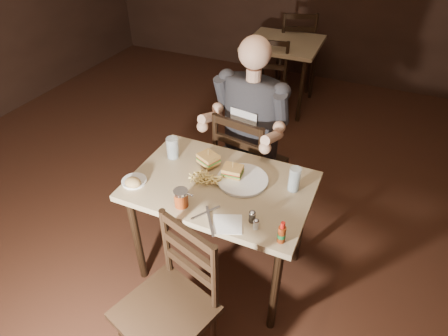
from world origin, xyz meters
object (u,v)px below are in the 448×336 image
at_px(diner, 249,109).
at_px(main_table, 221,196).
at_px(bg_chair_near, 266,88).
at_px(dinner_plate, 242,180).
at_px(hot_sauce, 282,232).
at_px(side_plate, 134,182).
at_px(glass_left, 173,148).
at_px(chair_near, 165,312).
at_px(syrup_dispenser, 181,198).
at_px(bg_table, 283,49).
at_px(chair_far, 250,165).
at_px(bg_chair_far, 295,50).
at_px(glass_right, 294,179).

bearing_deg(diner, main_table, -77.14).
xyz_separation_m(bg_chair_near, dinner_plate, (0.48, -1.91, 0.33)).
height_order(bg_chair_near, dinner_plate, bg_chair_near).
bearing_deg(hot_sauce, side_plate, 174.69).
height_order(bg_chair_near, glass_left, glass_left).
relative_size(chair_near, side_plate, 6.42).
bearing_deg(diner, chair_near, -79.32).
height_order(dinner_plate, syrup_dispenser, syrup_dispenser).
xyz_separation_m(hot_sauce, side_plate, (-0.92, 0.09, -0.06)).
xyz_separation_m(main_table, bg_table, (-0.37, 2.53, 0.01)).
bearing_deg(syrup_dispenser, hot_sauce, -2.89).
distance_m(bg_table, hot_sauce, 2.94).
bearing_deg(hot_sauce, bg_table, 106.42).
bearing_deg(syrup_dispenser, dinner_plate, 54.74).
bearing_deg(bg_table, side_plate, -92.01).
bearing_deg(chair_far, diner, 90.00).
bearing_deg(hot_sauce, chair_near, -137.42).
distance_m(hot_sauce, syrup_dispenser, 0.57).
distance_m(main_table, diner, 0.64).
relative_size(dinner_plate, side_plate, 2.07).
height_order(bg_chair_far, glass_right, bg_chair_far).
relative_size(chair_far, diner, 1.00).
xyz_separation_m(diner, hot_sauce, (0.50, -0.84, -0.14)).
distance_m(bg_table, glass_left, 2.42).
height_order(bg_table, diner, diner).
xyz_separation_m(chair_near, hot_sauce, (0.45, 0.41, 0.38)).
xyz_separation_m(bg_chair_far, hot_sauce, (0.83, -3.36, 0.34)).
bearing_deg(diner, hot_sauce, -50.96).
xyz_separation_m(bg_chair_near, glass_left, (-0.01, -1.86, 0.39)).
height_order(main_table, bg_table, same).
relative_size(bg_table, glass_right, 5.41).
xyz_separation_m(bg_chair_near, side_plate, (-0.10, -2.18, 0.33)).
xyz_separation_m(chair_near, side_plate, (-0.47, 0.50, 0.32)).
bearing_deg(dinner_plate, syrup_dispenser, -125.10).
bearing_deg(syrup_dispenser, glass_left, 125.55).
xyz_separation_m(chair_far, glass_right, (0.44, -0.49, 0.37)).
distance_m(chair_near, glass_right, 0.99).
relative_size(bg_table, diner, 0.85).
relative_size(glass_left, syrup_dispenser, 1.34).
bearing_deg(main_table, chair_far, 93.32).
bearing_deg(dinner_plate, side_plate, -155.31).
bearing_deg(main_table, bg_chair_near, 100.68).
distance_m(bg_table, side_plate, 2.73).
bearing_deg(glass_left, hot_sauce, -25.57).
relative_size(chair_far, dinner_plate, 3.23).
height_order(main_table, glass_right, glass_right).
relative_size(bg_table, chair_far, 0.85).
xyz_separation_m(glass_right, syrup_dispenser, (-0.52, -0.38, -0.02)).
bearing_deg(bg_table, chair_far, -80.01).
relative_size(bg_table, bg_chair_far, 0.83).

